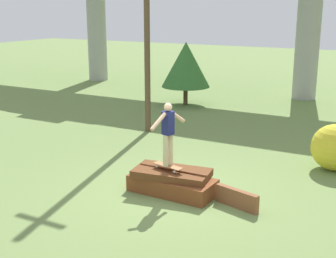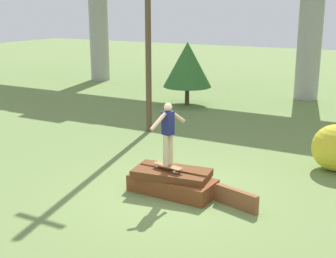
% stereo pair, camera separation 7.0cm
% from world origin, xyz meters
% --- Properties ---
extents(ground_plane, '(80.00, 80.00, 0.00)m').
position_xyz_m(ground_plane, '(0.00, 0.00, 0.00)').
color(ground_plane, olive).
extents(scrap_pile, '(2.06, 1.17, 0.60)m').
position_xyz_m(scrap_pile, '(-0.01, 0.01, 0.28)').
color(scrap_pile, brown).
rests_on(scrap_pile, ground_plane).
extents(scrap_plank_loose, '(1.08, 0.43, 0.41)m').
position_xyz_m(scrap_plank_loose, '(1.62, -0.04, 0.21)').
color(scrap_plank_loose, brown).
rests_on(scrap_plank_loose, ground_plane).
extents(skateboard, '(0.82, 0.38, 0.09)m').
position_xyz_m(skateboard, '(-0.08, -0.06, 0.68)').
color(skateboard, brown).
rests_on(skateboard, scrap_pile).
extents(skater, '(0.34, 1.13, 1.48)m').
position_xyz_m(skater, '(-0.08, -0.06, 1.54)').
color(skater, '#C6B78E').
rests_on(skater, skateboard).
extents(tree_behind_left, '(2.13, 2.13, 2.78)m').
position_xyz_m(tree_behind_left, '(-4.28, 9.23, 1.80)').
color(tree_behind_left, '#4C3823').
rests_on(tree_behind_left, ground_plane).
extents(bush_yellow_flowering, '(1.25, 1.25, 1.25)m').
position_xyz_m(bush_yellow_flowering, '(3.04, 3.53, 0.62)').
color(bush_yellow_flowering, gold).
rests_on(bush_yellow_flowering, ground_plane).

